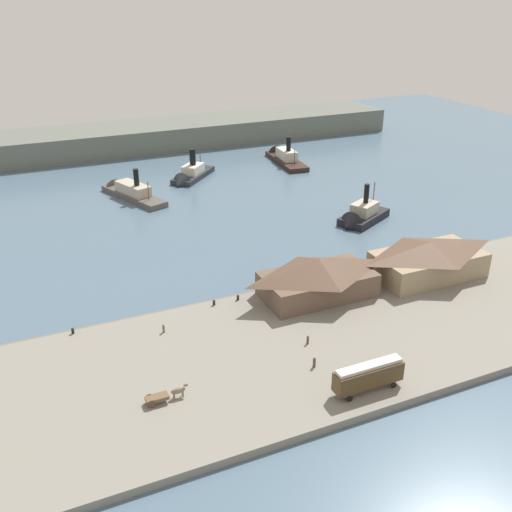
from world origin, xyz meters
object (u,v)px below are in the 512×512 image
(street_tram, at_px, (368,375))
(ferry_outer_harbor, at_px, (190,175))
(ferry_shed_central_terminal, at_px, (429,258))
(ferry_shed_west_terminal, at_px, (318,277))
(ferry_moored_west, at_px, (360,217))
(pedestrian_standing_center, at_px, (308,340))
(mooring_post_west, at_px, (214,303))
(mooring_post_east, at_px, (73,331))
(mooring_post_center_west, at_px, (238,298))
(ferry_mid_harbor, at_px, (283,157))
(pedestrian_walking_east, at_px, (314,362))
(horse_cart, at_px, (165,395))
(pedestrian_walking_west, at_px, (164,328))
(ferry_approaching_west, at_px, (128,191))

(street_tram, bearing_deg, ferry_outer_harbor, 85.04)
(ferry_shed_central_terminal, bearing_deg, ferry_shed_west_terminal, 175.90)
(street_tram, bearing_deg, ferry_moored_west, 57.41)
(pedestrian_standing_center, height_order, mooring_post_west, pedestrian_standing_center)
(mooring_post_east, distance_m, ferry_moored_west, 73.72)
(mooring_post_center_west, relative_size, ferry_mid_harbor, 0.04)
(pedestrian_walking_east, height_order, ferry_outer_harbor, ferry_outer_harbor)
(horse_cart, distance_m, mooring_post_east, 23.69)
(horse_cart, bearing_deg, pedestrian_standing_center, 10.17)
(ferry_shed_central_terminal, relative_size, horse_cart, 3.57)
(horse_cart, bearing_deg, ferry_moored_west, 37.09)
(street_tram, distance_m, mooring_post_center_west, 31.15)
(street_tram, distance_m, mooring_post_east, 46.41)
(horse_cart, height_order, ferry_outer_harbor, ferry_outer_harbor)
(ferry_shed_central_terminal, bearing_deg, ferry_mid_harbor, 81.55)
(mooring_post_east, bearing_deg, mooring_post_center_west, -1.33)
(pedestrian_walking_west, distance_m, pedestrian_standing_center, 22.84)
(ferry_shed_west_terminal, bearing_deg, ferry_shed_central_terminal, -4.10)
(ferry_outer_harbor, height_order, ferry_mid_harbor, ferry_mid_harbor)
(street_tram, distance_m, pedestrian_walking_west, 33.23)
(ferry_mid_harbor, bearing_deg, horse_cart, -123.86)
(pedestrian_standing_center, xyz_separation_m, ferry_mid_harbor, (44.84, 98.08, -0.51))
(ferry_shed_central_terminal, relative_size, mooring_post_center_west, 23.24)
(ferry_shed_west_terminal, bearing_deg, horse_cart, -152.30)
(ferry_shed_west_terminal, distance_m, ferry_shed_central_terminal, 22.96)
(ferry_shed_west_terminal, xyz_separation_m, ferry_approaching_west, (-17.69, 70.75, -3.35))
(mooring_post_east, relative_size, ferry_mid_harbor, 0.04)
(pedestrian_walking_east, height_order, mooring_post_west, pedestrian_walking_east)
(ferry_shed_west_terminal, relative_size, mooring_post_east, 22.19)
(mooring_post_east, height_order, ferry_mid_harbor, ferry_mid_harbor)
(street_tram, bearing_deg, ferry_approaching_west, 96.20)
(ferry_shed_central_terminal, distance_m, pedestrian_standing_center, 34.03)
(mooring_post_center_west, relative_size, mooring_post_east, 1.00)
(pedestrian_walking_west, relative_size, ferry_moored_west, 0.09)
(ferry_shed_west_terminal, height_order, ferry_shed_central_terminal, ferry_shed_west_terminal)
(horse_cart, xyz_separation_m, ferry_outer_harbor, (34.77, 94.90, -0.70))
(pedestrian_walking_west, height_order, ferry_approaching_west, ferry_approaching_west)
(street_tram, bearing_deg, mooring_post_west, 109.63)
(ferry_shed_west_terminal, xyz_separation_m, ferry_mid_harbor, (35.79, 85.09, -3.44))
(mooring_post_west, relative_size, mooring_post_east, 1.00)
(pedestrian_walking_west, xyz_separation_m, ferry_outer_harbor, (30.22, 78.39, -0.47))
(street_tram, bearing_deg, pedestrian_walking_west, 129.70)
(horse_cart, xyz_separation_m, pedestrian_standing_center, (23.84, 4.27, -0.23))
(street_tram, bearing_deg, horse_cart, 160.70)
(pedestrian_walking_east, bearing_deg, mooring_post_east, 142.40)
(pedestrian_standing_center, bearing_deg, ferry_outer_harbor, 83.12)
(pedestrian_walking_west, relative_size, mooring_post_west, 1.69)
(street_tram, xyz_separation_m, ferry_moored_west, (35.25, 55.15, -2.11))
(ferry_approaching_west, bearing_deg, pedestrian_walking_west, -98.47)
(ferry_shed_west_terminal, distance_m, mooring_post_east, 41.96)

